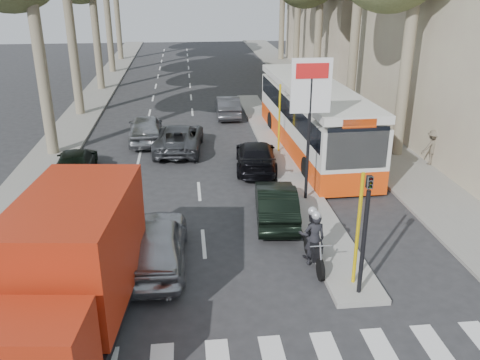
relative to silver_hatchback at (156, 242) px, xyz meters
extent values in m
plane|color=#28282B|center=(2.37, -0.81, -0.78)|extent=(120.00, 120.00, 0.00)
cube|color=gray|center=(10.97, 24.19, -0.72)|extent=(3.20, 70.00, 0.12)
cube|color=gray|center=(-5.63, 27.19, -0.72)|extent=(2.40, 64.00, 0.12)
cube|color=gray|center=(5.62, 10.19, -0.70)|extent=(1.50, 26.00, 0.16)
cylinder|color=yellow|center=(5.62, -1.81, 0.97)|extent=(0.10, 0.10, 3.50)
cylinder|color=yellow|center=(5.62, 4.19, 0.97)|extent=(0.10, 0.10, 3.50)
cylinder|color=yellow|center=(5.62, 10.19, 0.97)|extent=(0.10, 0.10, 3.50)
cylinder|color=black|center=(5.62, 4.19, 1.82)|extent=(0.12, 0.12, 5.20)
cube|color=white|center=(5.62, 4.19, 3.82)|extent=(1.50, 0.10, 2.00)
cube|color=red|center=(5.62, 4.13, 4.37)|extent=(1.20, 0.02, 0.55)
cylinder|color=black|center=(5.62, -2.31, 0.82)|extent=(0.12, 0.12, 3.20)
imported|color=black|center=(5.62, -2.31, 2.32)|extent=(0.16, 0.41, 1.00)
cylinder|color=#6B604C|center=(-5.63, 11.19, 3.42)|extent=(0.56, 0.56, 8.40)
cylinder|color=#6B604C|center=(-5.73, 19.19, 3.70)|extent=(0.56, 0.56, 8.96)
cylinder|color=#6B604C|center=(-5.53, 27.19, 3.28)|extent=(0.56, 0.56, 8.12)
cylinder|color=#6B604C|center=(-5.63, 35.19, 3.98)|extent=(0.56, 0.56, 9.52)
cylinder|color=#6B604C|center=(-5.73, 43.19, 3.56)|extent=(0.56, 0.56, 8.68)
cylinder|color=#6B604C|center=(11.37, 9.19, 3.42)|extent=(0.56, 0.56, 8.40)
cylinder|color=#6B604C|center=(11.47, 17.19, 3.84)|extent=(0.56, 0.56, 9.24)
cylinder|color=#6B604C|center=(11.27, 25.19, 3.14)|extent=(0.56, 0.56, 7.84)
cylinder|color=#6B604C|center=(11.37, 33.19, 3.70)|extent=(0.56, 0.56, 8.96)
cylinder|color=#6B604C|center=(11.47, 41.19, 3.42)|extent=(0.56, 0.56, 8.40)
imported|color=#ABAEB4|center=(0.00, 0.00, 0.00)|extent=(1.96, 4.62, 1.56)
imported|color=black|center=(4.17, 2.71, -0.11)|extent=(1.82, 4.17, 1.33)
imported|color=#44464B|center=(0.66, 11.18, -0.10)|extent=(2.71, 5.06, 1.35)
imported|color=black|center=(4.17, 8.08, -0.13)|extent=(2.24, 4.60, 1.29)
imported|color=#95979C|center=(-1.13, 12.86, -0.03)|extent=(1.98, 4.49, 1.50)
imported|color=#44454B|center=(3.72, 17.74, -0.11)|extent=(1.50, 4.08, 1.33)
imported|color=black|center=(-3.93, 8.19, -0.18)|extent=(2.00, 4.23, 1.19)
cube|color=black|center=(-1.83, -3.31, -0.19)|extent=(3.08, 6.68, 0.27)
cylinder|color=black|center=(-2.67, -1.26, -0.30)|extent=(0.43, 1.00, 0.97)
cylinder|color=black|center=(-0.54, -1.51, -0.30)|extent=(0.43, 1.00, 0.97)
cube|color=#9C230E|center=(-2.11, -5.76, 0.78)|extent=(2.52, 1.76, 1.83)
cube|color=#9C230E|center=(-1.73, -2.45, 1.32)|extent=(2.97, 4.77, 2.69)
cube|color=#E9420C|center=(7.39, 10.66, -0.16)|extent=(3.19, 12.98, 1.01)
cube|color=silver|center=(7.39, 10.66, 1.18)|extent=(3.19, 12.98, 1.68)
cube|color=black|center=(7.39, 10.66, 1.52)|extent=(3.19, 12.46, 0.95)
cube|color=silver|center=(7.39, 10.66, 2.42)|extent=(3.19, 12.98, 0.34)
cube|color=black|center=(7.59, 4.24, 1.35)|extent=(2.47, 0.13, 1.68)
cube|color=#E9420C|center=(7.59, 4.24, 2.34)|extent=(1.35, 0.10, 0.36)
cylinder|color=black|center=(6.24, 6.49, -0.27)|extent=(0.35, 1.09, 1.08)
cylinder|color=black|center=(8.80, 6.57, -0.27)|extent=(0.35, 1.09, 1.08)
cylinder|color=black|center=(6.00, 14.49, -0.27)|extent=(0.35, 1.09, 1.08)
cylinder|color=black|center=(8.56, 14.56, -0.27)|extent=(0.35, 1.09, 1.08)
cylinder|color=black|center=(4.78, -1.36, -0.45)|extent=(0.11, 0.66, 0.66)
cylinder|color=black|center=(4.77, 0.18, -0.45)|extent=(0.11, 0.66, 0.66)
cylinder|color=silver|center=(4.78, -1.29, -0.06)|extent=(0.07, 0.41, 0.82)
cube|color=black|center=(4.77, -0.54, -0.32)|extent=(0.23, 0.77, 0.31)
cube|color=black|center=(4.78, -0.74, -0.04)|extent=(0.31, 0.46, 0.23)
cube|color=black|center=(4.77, -0.23, -0.10)|extent=(0.29, 0.67, 0.12)
cylinder|color=silver|center=(4.78, -1.22, 0.26)|extent=(0.64, 0.05, 0.04)
imported|color=black|center=(4.77, -0.54, 0.13)|extent=(0.63, 0.42, 1.72)
imported|color=black|center=(4.77, -0.13, 0.08)|extent=(0.79, 0.45, 1.61)
sphere|color=#B2B2B7|center=(4.77, -0.59, 0.94)|extent=(0.29, 0.29, 0.29)
sphere|color=#B2B2B7|center=(4.77, -0.16, 0.88)|extent=(0.29, 0.29, 0.29)
imported|color=#403049|center=(9.97, 8.49, 0.13)|extent=(0.83, 1.03, 1.57)
imported|color=brown|center=(12.37, 7.50, 0.17)|extent=(1.12, 0.61, 1.66)
camera|label=1|loc=(1.07, -13.80, 7.46)|focal=38.00mm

